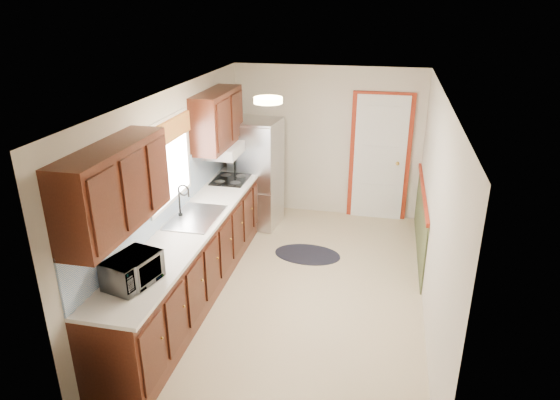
% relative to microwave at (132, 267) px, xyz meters
% --- Properties ---
extents(room_shell, '(3.20, 5.20, 2.52)m').
position_rel_microwave_xyz_m(room_shell, '(1.20, 1.69, 0.09)').
color(room_shell, tan).
rests_on(room_shell, ground).
extents(kitchen_run, '(0.63, 4.00, 2.20)m').
position_rel_microwave_xyz_m(kitchen_run, '(-0.04, 1.40, -0.30)').
color(kitchen_run, '#39160D').
rests_on(kitchen_run, ground).
extents(back_wall_trim, '(1.12, 2.30, 2.08)m').
position_rel_microwave_xyz_m(back_wall_trim, '(2.19, 3.90, -0.22)').
color(back_wall_trim, maroon).
rests_on(back_wall_trim, ground).
extents(ceiling_fixture, '(0.30, 0.30, 0.06)m').
position_rel_microwave_xyz_m(ceiling_fixture, '(0.90, 1.49, 1.25)').
color(ceiling_fixture, '#FFD88C').
rests_on(ceiling_fixture, room_shell).
extents(microwave, '(0.38, 0.55, 0.34)m').
position_rel_microwave_xyz_m(microwave, '(0.00, 0.00, 0.00)').
color(microwave, white).
rests_on(microwave, kitchen_run).
extents(refrigerator, '(0.75, 0.73, 1.67)m').
position_rel_microwave_xyz_m(refrigerator, '(0.21, 3.50, -0.27)').
color(refrigerator, '#B7B7BC').
rests_on(refrigerator, ground).
extents(rug, '(0.95, 0.64, 0.01)m').
position_rel_microwave_xyz_m(rug, '(1.18, 2.61, -1.10)').
color(rug, black).
rests_on(rug, ground).
extents(cooktop, '(0.47, 0.56, 0.02)m').
position_rel_microwave_xyz_m(cooktop, '(0.01, 2.84, -0.16)').
color(cooktop, black).
rests_on(cooktop, kitchen_run).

